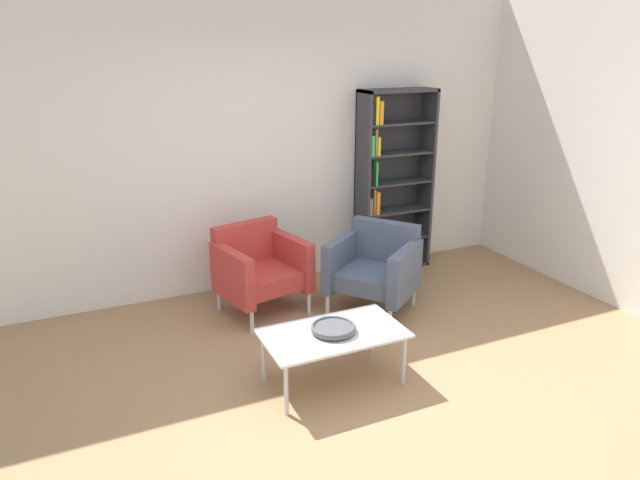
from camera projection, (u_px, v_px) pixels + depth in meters
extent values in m
plane|color=#9E7751|center=(379.00, 410.00, 3.82)|extent=(8.32, 8.32, 0.00)
cube|color=silver|center=(255.00, 140.00, 5.47)|extent=(6.40, 0.12, 2.90)
cube|color=silver|center=(634.00, 150.00, 4.98)|extent=(0.12, 5.20, 2.90)
cube|color=#333338|center=(362.00, 185.00, 5.85)|extent=(0.03, 0.30, 1.90)
cube|color=#333338|center=(425.00, 179.00, 6.15)|extent=(0.03, 0.30, 1.90)
cube|color=#333338|center=(399.00, 90.00, 5.69)|extent=(0.80, 0.30, 0.03)
cube|color=#333338|center=(391.00, 265.00, 6.30)|extent=(0.80, 0.30, 0.03)
cube|color=#333338|center=(388.00, 179.00, 6.12)|extent=(0.80, 0.02, 1.90)
cube|color=#333338|center=(392.00, 237.00, 6.20)|extent=(0.76, 0.28, 0.02)
cube|color=#333338|center=(393.00, 210.00, 6.10)|extent=(0.76, 0.28, 0.02)
cube|color=#333338|center=(395.00, 182.00, 6.00)|extent=(0.76, 0.28, 0.02)
cube|color=#333338|center=(396.00, 153.00, 5.90)|extent=(0.76, 0.28, 0.02)
cube|color=#333338|center=(397.00, 123.00, 5.80)|extent=(0.76, 0.28, 0.02)
cube|color=yellow|center=(365.00, 260.00, 6.09)|extent=(0.03, 0.20, 0.19)
cube|color=white|center=(369.00, 256.00, 6.10)|extent=(0.03, 0.20, 0.27)
cube|color=black|center=(372.00, 258.00, 6.11)|extent=(0.03, 0.18, 0.22)
cube|color=blue|center=(364.00, 232.00, 6.01)|extent=(0.02, 0.25, 0.20)
cube|color=green|center=(368.00, 232.00, 6.00)|extent=(0.03, 0.21, 0.20)
cube|color=olive|center=(371.00, 229.00, 6.02)|extent=(0.03, 0.23, 0.24)
cube|color=olive|center=(366.00, 205.00, 5.90)|extent=(0.04, 0.22, 0.18)
cube|color=olive|center=(369.00, 200.00, 5.91)|extent=(0.02, 0.24, 0.27)
cube|color=orange|center=(374.00, 202.00, 5.92)|extent=(0.04, 0.20, 0.24)
cube|color=black|center=(366.00, 176.00, 5.80)|extent=(0.02, 0.23, 0.18)
cube|color=black|center=(368.00, 175.00, 5.82)|extent=(0.02, 0.25, 0.19)
cube|color=green|center=(373.00, 173.00, 5.80)|extent=(0.02, 0.18, 0.25)
cube|color=green|center=(367.00, 144.00, 5.71)|extent=(0.04, 0.25, 0.20)
cube|color=olive|center=(373.00, 142.00, 5.69)|extent=(0.02, 0.17, 0.26)
cube|color=yellow|center=(375.00, 145.00, 5.72)|extent=(0.03, 0.20, 0.19)
cube|color=black|center=(368.00, 113.00, 5.61)|extent=(0.03, 0.25, 0.20)
cube|color=yellow|center=(373.00, 110.00, 5.60)|extent=(0.03, 0.21, 0.27)
cube|color=orange|center=(377.00, 112.00, 5.61)|extent=(0.04, 0.18, 0.22)
cube|color=silver|center=(333.00, 333.00, 4.03)|extent=(1.00, 0.56, 0.02)
cylinder|color=silver|center=(286.00, 390.00, 3.72)|extent=(0.03, 0.03, 0.38)
cylinder|color=silver|center=(404.00, 360.00, 4.07)|extent=(0.03, 0.03, 0.38)
cylinder|color=silver|center=(263.00, 356.00, 4.11)|extent=(0.03, 0.03, 0.38)
cylinder|color=silver|center=(372.00, 332.00, 4.46)|extent=(0.03, 0.03, 0.38)
cylinder|color=#4C4C51|center=(333.00, 331.00, 4.02)|extent=(0.13, 0.13, 0.02)
cylinder|color=#4C4C51|center=(333.00, 328.00, 4.01)|extent=(0.32, 0.32, 0.02)
torus|color=#4C4C51|center=(333.00, 327.00, 4.01)|extent=(0.32, 0.32, 0.02)
cube|color=#4C566B|center=(373.00, 278.00, 5.16)|extent=(0.85, 0.86, 0.16)
cube|color=#4C566B|center=(385.00, 241.00, 5.30)|extent=(0.48, 0.58, 0.38)
cube|color=#4C566B|center=(341.00, 261.00, 5.25)|extent=(0.55, 0.45, 0.46)
cube|color=#4C566B|center=(405.00, 273.00, 4.97)|extent=(0.55, 0.45, 0.46)
cylinder|color=silver|center=(328.00, 304.00, 5.11)|extent=(0.04, 0.04, 0.24)
cylinder|color=silver|center=(390.00, 318.00, 4.84)|extent=(0.04, 0.04, 0.24)
cylinder|color=silver|center=(355.00, 281.00, 5.59)|extent=(0.04, 0.04, 0.24)
cylinder|color=silver|center=(413.00, 294.00, 5.32)|extent=(0.04, 0.04, 0.24)
cube|color=#B73833|center=(262.00, 278.00, 5.15)|extent=(0.76, 0.71, 0.16)
cube|color=#B73833|center=(245.00, 242.00, 5.26)|extent=(0.65, 0.26, 0.38)
cube|color=#B73833|center=(232.00, 276.00, 4.92)|extent=(0.24, 0.63, 0.46)
cube|color=#B73833|center=(291.00, 260.00, 5.28)|extent=(0.24, 0.63, 0.46)
cylinder|color=silver|center=(252.00, 320.00, 4.81)|extent=(0.04, 0.04, 0.24)
cylinder|color=silver|center=(309.00, 301.00, 5.15)|extent=(0.04, 0.04, 0.24)
cylinder|color=silver|center=(219.00, 297.00, 5.24)|extent=(0.04, 0.04, 0.24)
cylinder|color=silver|center=(274.00, 281.00, 5.59)|extent=(0.04, 0.04, 0.24)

